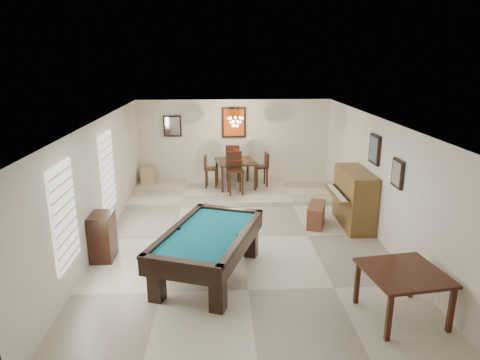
{
  "coord_description": "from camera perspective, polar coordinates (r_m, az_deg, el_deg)",
  "views": [
    {
      "loc": [
        -0.46,
        -8.77,
        3.85
      ],
      "look_at": [
        0.0,
        0.6,
        1.15
      ],
      "focal_mm": 32.0,
      "sensor_mm": 36.0,
      "label": 1
    }
  ],
  "objects": [
    {
      "name": "dining_chair_south",
      "position": [
        11.97,
        -0.64,
        0.87
      ],
      "size": [
        0.5,
        0.5,
        1.19
      ],
      "primitive_type": null,
      "rotation": [
        0.0,
        0.0,
        0.14
      ],
      "color": "black",
      "rests_on": "dining_step"
    },
    {
      "name": "chandelier",
      "position": [
        12.09,
        -0.62,
        8.22
      ],
      "size": [
        0.44,
        0.44,
        0.6
      ],
      "primitive_type": null,
      "color": "#FFE5B2",
      "rests_on": "ceiling"
    },
    {
      "name": "window_left_front",
      "position": [
        7.45,
        -22.39,
        -4.43
      ],
      "size": [
        0.06,
        1.0,
        1.7
      ],
      "primitive_type": "cube",
      "color": "white",
      "rests_on": "wall_left"
    },
    {
      "name": "ground_plane",
      "position": [
        9.59,
        0.18,
        -7.67
      ],
      "size": [
        6.0,
        9.0,
        0.02
      ],
      "primitive_type": "cube",
      "color": "beige"
    },
    {
      "name": "corner_bench",
      "position": [
        13.45,
        -12.21,
        0.6
      ],
      "size": [
        0.46,
        0.55,
        0.45
      ],
      "primitive_type": "cube",
      "rotation": [
        0.0,
        0.0,
        0.13
      ],
      "color": "tan",
      "rests_on": "dining_step"
    },
    {
      "name": "dining_chair_east",
      "position": [
        12.75,
        2.8,
        1.42
      ],
      "size": [
        0.43,
        0.43,
        1.02
      ],
      "primitive_type": null,
      "rotation": [
        0.0,
        0.0,
        -1.43
      ],
      "color": "black",
      "rests_on": "dining_step"
    },
    {
      "name": "right_picture_lower",
      "position": [
        8.76,
        20.28,
        0.83
      ],
      "size": [
        0.06,
        0.45,
        0.55
      ],
      "primitive_type": "cube",
      "color": "gray",
      "rests_on": "wall_right"
    },
    {
      "name": "dining_chair_north",
      "position": [
        13.36,
        -0.92,
        2.4
      ],
      "size": [
        0.47,
        0.47,
        1.15
      ],
      "primitive_type": null,
      "rotation": [
        0.0,
        0.0,
        3.03
      ],
      "color": "black",
      "rests_on": "dining_step"
    },
    {
      "name": "apothecary_chest",
      "position": [
        8.88,
        -17.82,
        -7.18
      ],
      "size": [
        0.41,
        0.62,
        0.93
      ],
      "primitive_type": "cube",
      "color": "black",
      "rests_on": "ground_plane"
    },
    {
      "name": "back_painting",
      "position": [
        13.38,
        -0.83,
        7.68
      ],
      "size": [
        0.75,
        0.06,
        0.95
      ],
      "primitive_type": "cube",
      "color": "#D84C14",
      "rests_on": "wall_back"
    },
    {
      "name": "back_mirror",
      "position": [
        13.46,
        -9.0,
        7.11
      ],
      "size": [
        0.55,
        0.06,
        0.65
      ],
      "primitive_type": "cube",
      "color": "white",
      "rests_on": "wall_back"
    },
    {
      "name": "wall_back",
      "position": [
        13.52,
        -0.82,
        5.19
      ],
      "size": [
        6.0,
        0.04,
        2.6
      ],
      "primitive_type": "cube",
      "color": "silver",
      "rests_on": "ground_plane"
    },
    {
      "name": "piano_bench",
      "position": [
        10.34,
        10.11,
        -4.57
      ],
      "size": [
        0.62,
        0.97,
        0.5
      ],
      "primitive_type": "cube",
      "rotation": [
        0.0,
        0.0,
        -0.32
      ],
      "color": "brown",
      "rests_on": "ground_plane"
    },
    {
      "name": "wall_right",
      "position": [
        9.77,
        18.05,
        0.11
      ],
      "size": [
        0.04,
        9.0,
        2.6
      ],
      "primitive_type": "cube",
      "color": "silver",
      "rests_on": "ground_plane"
    },
    {
      "name": "dining_chair_west",
      "position": [
        12.66,
        -3.86,
        1.18
      ],
      "size": [
        0.39,
        0.39,
        0.97
      ],
      "primitive_type": null,
      "rotation": [
        0.0,
        0.0,
        1.48
      ],
      "color": "black",
      "rests_on": "dining_step"
    },
    {
      "name": "pool_table",
      "position": [
        7.85,
        -4.22,
        -9.86
      ],
      "size": [
        2.14,
        2.86,
        0.85
      ],
      "primitive_type": null,
      "rotation": [
        0.0,
        0.0,
        -0.34
      ],
      "color": "black",
      "rests_on": "ground_plane"
    },
    {
      "name": "right_picture_upper",
      "position": [
        9.89,
        17.53,
        3.93
      ],
      "size": [
        0.06,
        0.55,
        0.65
      ],
      "primitive_type": "cube",
      "color": "slate",
      "rests_on": "wall_right"
    },
    {
      "name": "upright_piano",
      "position": [
        10.34,
        14.17,
        -2.38
      ],
      "size": [
        0.9,
        1.6,
        1.33
      ],
      "primitive_type": null,
      "color": "brown",
      "rests_on": "ground_plane"
    },
    {
      "name": "flower_vase",
      "position": [
        12.55,
        -0.6,
        3.71
      ],
      "size": [
        0.17,
        0.17,
        0.26
      ],
      "primitive_type": null,
      "rotation": [
        0.0,
        0.0,
        -0.19
      ],
      "color": "#A40E10",
      "rests_on": "dining_table"
    },
    {
      "name": "ceiling",
      "position": [
        8.87,
        0.19,
        7.95
      ],
      "size": [
        6.0,
        9.0,
        0.04
      ],
      "primitive_type": "cube",
      "color": "white",
      "rests_on": "wall_back"
    },
    {
      "name": "square_table",
      "position": [
        7.16,
        20.75,
        -14.03
      ],
      "size": [
        1.28,
        1.28,
        0.78
      ],
      "primitive_type": null,
      "rotation": [
        0.0,
        0.0,
        0.15
      ],
      "color": "black",
      "rests_on": "ground_plane"
    },
    {
      "name": "wall_front",
      "position": [
        5.0,
        3.0,
        -14.69
      ],
      "size": [
        6.0,
        0.04,
        2.6
      ],
      "primitive_type": "cube",
      "color": "silver",
      "rests_on": "ground_plane"
    },
    {
      "name": "window_left_rear",
      "position": [
        10.0,
        -17.25,
        1.14
      ],
      "size": [
        0.06,
        1.0,
        1.7
      ],
      "primitive_type": "cube",
      "color": "white",
      "rests_on": "wall_left"
    },
    {
      "name": "wall_left",
      "position": [
        9.48,
        -18.24,
        -0.38
      ],
      "size": [
        0.04,
        9.0,
        2.6
      ],
      "primitive_type": "cube",
      "color": "silver",
      "rests_on": "ground_plane"
    },
    {
      "name": "dining_table",
      "position": [
        12.69,
        -0.6,
        1.12
      ],
      "size": [
        1.27,
        1.27,
        0.92
      ],
      "primitive_type": null,
      "rotation": [
        0.0,
        0.0,
        0.16
      ],
      "color": "black",
      "rests_on": "dining_step"
    },
    {
      "name": "dining_step",
      "position": [
        12.61,
        -0.6,
        -1.43
      ],
      "size": [
        6.0,
        2.5,
        0.12
      ],
      "primitive_type": "cube",
      "color": "beige",
      "rests_on": "ground_plane"
    }
  ]
}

